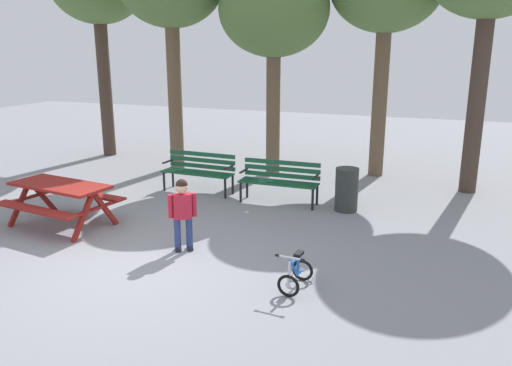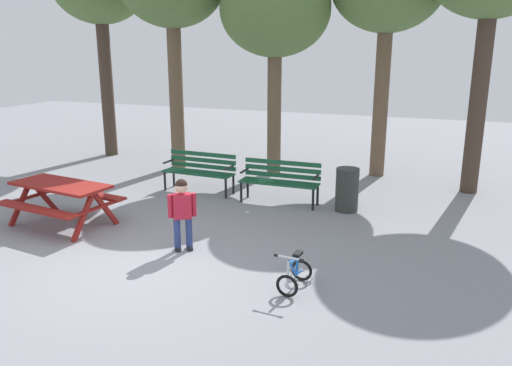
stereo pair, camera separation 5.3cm
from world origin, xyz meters
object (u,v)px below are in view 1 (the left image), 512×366
object	(u,v)px
picnic_table	(60,193)
trash_bin	(347,190)
park_bench_left	(280,178)
kids_bicycle	(296,274)
child_standing	(183,209)
park_bench_far_left	(199,169)

from	to	relation	value
picnic_table	trash_bin	xyz separation A→B (m)	(4.50, 2.66, -0.17)
park_bench_left	kids_bicycle	xyz separation A→B (m)	(1.41, -3.54, -0.31)
picnic_table	child_standing	world-z (taller)	child_standing
park_bench_left	child_standing	bearing A→B (deg)	-101.34
picnic_table	child_standing	bearing A→B (deg)	-5.24
park_bench_far_left	park_bench_left	size ratio (longest dim) A/B	1.01
park_bench_far_left	child_standing	xyz separation A→B (m)	(1.31, -3.08, 0.17)
trash_bin	park_bench_far_left	bearing A→B (deg)	176.78
park_bench_far_left	kids_bicycle	bearing A→B (deg)	-48.14
kids_bicycle	park_bench_left	bearing A→B (deg)	111.79
kids_bicycle	park_bench_far_left	bearing A→B (deg)	131.86
picnic_table	park_bench_far_left	xyz separation A→B (m)	(1.24, 2.84, -0.08)
park_bench_far_left	kids_bicycle	xyz separation A→B (m)	(3.31, -3.69, -0.31)
kids_bicycle	trash_bin	size ratio (longest dim) A/B	0.69
park_bench_far_left	trash_bin	xyz separation A→B (m)	(3.26, -0.18, -0.09)
park_bench_left	park_bench_far_left	bearing A→B (deg)	175.27
child_standing	kids_bicycle	bearing A→B (deg)	-17.11
park_bench_left	child_standing	size ratio (longest dim) A/B	1.40
park_bench_far_left	child_standing	bearing A→B (deg)	-66.95
picnic_table	park_bench_far_left	world-z (taller)	park_bench_far_left
park_bench_left	kids_bicycle	distance (m)	3.82
park_bench_far_left	child_standing	world-z (taller)	child_standing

